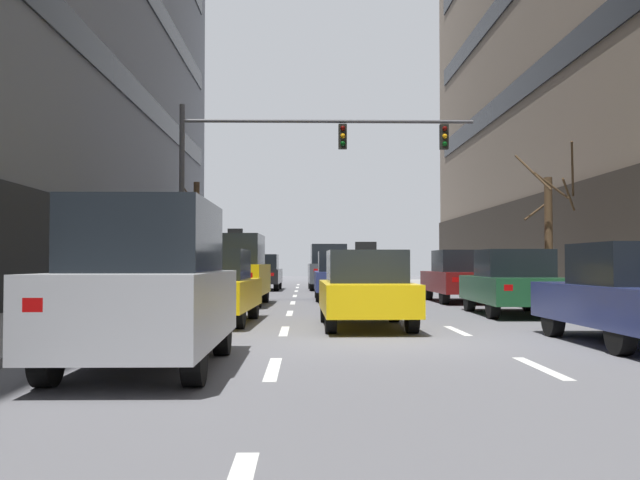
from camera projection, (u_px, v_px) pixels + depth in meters
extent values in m
plane|color=slate|center=(382.00, 342.00, 12.06)|extent=(120.00, 120.00, 0.00)
cube|color=silver|center=(273.00, 369.00, 9.03)|extent=(0.16, 2.00, 0.01)
cube|color=silver|center=(284.00, 331.00, 14.02)|extent=(0.16, 2.00, 0.01)
cube|color=silver|center=(290.00, 313.00, 19.02)|extent=(0.16, 2.00, 0.01)
cube|color=silver|center=(293.00, 303.00, 24.02)|extent=(0.16, 2.00, 0.01)
cube|color=silver|center=(295.00, 296.00, 29.01)|extent=(0.16, 2.00, 0.01)
cube|color=silver|center=(296.00, 291.00, 34.01)|extent=(0.16, 2.00, 0.01)
cube|color=silver|center=(297.00, 287.00, 39.01)|extent=(0.16, 2.00, 0.01)
cube|color=silver|center=(298.00, 285.00, 44.00)|extent=(0.16, 2.00, 0.01)
cube|color=silver|center=(541.00, 368.00, 9.10)|extent=(0.16, 2.00, 0.01)
cube|color=silver|center=(457.00, 331.00, 14.09)|extent=(0.16, 2.00, 0.01)
cube|color=silver|center=(417.00, 313.00, 19.09)|extent=(0.16, 2.00, 0.01)
cube|color=silver|center=(394.00, 303.00, 24.09)|extent=(0.16, 2.00, 0.01)
cube|color=silver|center=(379.00, 296.00, 29.08)|extent=(0.16, 2.00, 0.01)
cube|color=silver|center=(368.00, 291.00, 34.08)|extent=(0.16, 2.00, 0.01)
cube|color=silver|center=(360.00, 287.00, 39.08)|extent=(0.16, 2.00, 0.01)
cube|color=silver|center=(353.00, 285.00, 44.07)|extent=(0.16, 2.00, 0.01)
cylinder|color=black|center=(246.00, 282.00, 36.76)|extent=(0.24, 0.70, 0.69)
cylinder|color=black|center=(279.00, 282.00, 36.77)|extent=(0.24, 0.70, 0.69)
cylinder|color=black|center=(240.00, 284.00, 33.93)|extent=(0.24, 0.70, 0.69)
cylinder|color=black|center=(276.00, 284.00, 33.94)|extent=(0.24, 0.70, 0.69)
cube|color=black|center=(261.00, 276.00, 35.36)|extent=(1.99, 4.64, 0.67)
cube|color=black|center=(260.00, 262.00, 35.17)|extent=(1.71, 2.02, 0.71)
cube|color=white|center=(251.00, 273.00, 37.63)|extent=(0.21, 0.09, 0.15)
cube|color=red|center=(242.00, 274.00, 33.09)|extent=(0.21, 0.09, 0.15)
cube|color=white|center=(277.00, 273.00, 37.64)|extent=(0.21, 0.09, 0.15)
cube|color=red|center=(272.00, 274.00, 33.10)|extent=(0.21, 0.09, 0.15)
cylinder|color=black|center=(318.00, 289.00, 27.35)|extent=(0.23, 0.69, 0.69)
cylinder|color=black|center=(362.00, 289.00, 27.38)|extent=(0.23, 0.69, 0.69)
cylinder|color=black|center=(319.00, 292.00, 24.53)|extent=(0.23, 0.69, 0.69)
cylinder|color=black|center=(369.00, 292.00, 24.56)|extent=(0.23, 0.69, 0.69)
cube|color=navy|center=(342.00, 281.00, 25.97)|extent=(1.94, 4.61, 0.67)
cube|color=black|center=(342.00, 261.00, 25.78)|extent=(1.68, 1.99, 0.71)
cube|color=white|center=(322.00, 276.00, 28.22)|extent=(0.21, 0.08, 0.15)
cube|color=red|center=(325.00, 279.00, 23.70)|extent=(0.21, 0.08, 0.15)
cube|color=white|center=(356.00, 276.00, 28.24)|extent=(0.21, 0.08, 0.15)
cube|color=red|center=(366.00, 279.00, 23.72)|extent=(0.21, 0.08, 0.15)
cylinder|color=black|center=(311.00, 282.00, 37.10)|extent=(0.24, 0.69, 0.69)
cylinder|color=black|center=(343.00, 282.00, 37.15)|extent=(0.24, 0.69, 0.69)
cylinder|color=black|center=(312.00, 284.00, 34.28)|extent=(0.24, 0.69, 0.69)
cylinder|color=black|center=(347.00, 284.00, 34.33)|extent=(0.24, 0.69, 0.69)
cube|color=#474C51|center=(328.00, 273.00, 35.73)|extent=(1.99, 4.63, 0.94)
cube|color=black|center=(328.00, 254.00, 35.76)|extent=(1.71, 2.74, 0.94)
cube|color=white|center=(313.00, 269.00, 37.97)|extent=(0.21, 0.09, 0.15)
cube|color=red|center=(316.00, 270.00, 33.45)|extent=(0.21, 0.09, 0.15)
cube|color=white|center=(339.00, 269.00, 38.02)|extent=(0.21, 0.09, 0.15)
cube|color=red|center=(345.00, 270.00, 33.50)|extent=(0.21, 0.09, 0.15)
cylinder|color=black|center=(215.00, 292.00, 24.17)|extent=(0.25, 0.69, 0.68)
cylinder|color=black|center=(265.00, 292.00, 24.16)|extent=(0.25, 0.69, 0.68)
cylinder|color=black|center=(201.00, 296.00, 21.37)|extent=(0.25, 0.69, 0.68)
cylinder|color=black|center=(257.00, 296.00, 21.36)|extent=(0.25, 0.69, 0.68)
cube|color=yellow|center=(235.00, 279.00, 22.78)|extent=(2.02, 4.61, 0.93)
cube|color=black|center=(235.00, 249.00, 22.81)|extent=(1.73, 2.74, 0.93)
cube|color=white|center=(224.00, 273.00, 25.03)|extent=(0.21, 0.09, 0.15)
cube|color=red|center=(202.00, 275.00, 20.55)|extent=(0.21, 0.09, 0.15)
cube|color=white|center=(262.00, 273.00, 25.02)|extent=(0.21, 0.09, 0.15)
cube|color=red|center=(249.00, 275.00, 20.54)|extent=(0.21, 0.09, 0.15)
cube|color=black|center=(235.00, 232.00, 22.83)|extent=(0.46, 0.22, 0.19)
cylinder|color=black|center=(112.00, 333.00, 10.35)|extent=(0.22, 0.65, 0.65)
cylinder|color=black|center=(222.00, 332.00, 10.39)|extent=(0.22, 0.65, 0.65)
cylinder|color=black|center=(46.00, 357.00, 7.71)|extent=(0.22, 0.65, 0.65)
cylinder|color=black|center=(194.00, 356.00, 7.75)|extent=(0.22, 0.65, 0.65)
cube|color=#B7BABF|center=(148.00, 307.00, 9.06)|extent=(1.81, 4.31, 0.88)
cube|color=black|center=(148.00, 237.00, 9.09)|extent=(1.57, 2.55, 0.88)
cube|color=white|center=(136.00, 289.00, 11.17)|extent=(0.20, 0.08, 0.14)
cube|color=red|center=(34.00, 305.00, 6.94)|extent=(0.20, 0.08, 0.14)
cube|color=white|center=(218.00, 289.00, 11.19)|extent=(0.20, 0.08, 0.14)
cube|color=red|center=(166.00, 305.00, 6.97)|extent=(0.20, 0.08, 0.14)
cylinder|color=black|center=(325.00, 308.00, 16.14)|extent=(0.22, 0.63, 0.63)
cylinder|color=black|center=(394.00, 308.00, 16.19)|extent=(0.22, 0.63, 0.63)
cylinder|color=black|center=(331.00, 317.00, 13.57)|extent=(0.22, 0.63, 0.63)
cylinder|color=black|center=(412.00, 316.00, 13.62)|extent=(0.22, 0.63, 0.63)
cube|color=yellow|center=(365.00, 297.00, 14.89)|extent=(1.80, 4.21, 0.61)
cube|color=black|center=(366.00, 266.00, 14.72)|extent=(1.54, 1.83, 0.65)
cube|color=white|center=(331.00, 288.00, 16.93)|extent=(0.19, 0.08, 0.13)
cube|color=red|center=(341.00, 296.00, 12.82)|extent=(0.19, 0.08, 0.13)
cube|color=white|center=(383.00, 288.00, 16.97)|extent=(0.19, 0.08, 0.13)
cube|color=red|center=(410.00, 296.00, 12.86)|extent=(0.19, 0.08, 0.13)
cube|color=black|center=(366.00, 246.00, 14.73)|extent=(0.42, 0.19, 0.17)
cylinder|color=black|center=(188.00, 305.00, 17.22)|extent=(0.24, 0.65, 0.65)
cylinder|color=black|center=(253.00, 305.00, 17.19)|extent=(0.24, 0.65, 0.65)
cylinder|color=black|center=(161.00, 313.00, 14.58)|extent=(0.24, 0.65, 0.65)
cylinder|color=black|center=(239.00, 313.00, 14.55)|extent=(0.24, 0.65, 0.65)
cube|color=yellow|center=(211.00, 294.00, 15.90)|extent=(1.96, 4.37, 0.63)
cube|color=black|center=(210.00, 265.00, 15.72)|extent=(1.64, 1.92, 0.67)
cube|color=white|center=(200.00, 286.00, 18.02)|extent=(0.20, 0.09, 0.14)
cube|color=red|center=(160.00, 293.00, 13.80)|extent=(0.20, 0.09, 0.14)
cube|color=white|center=(251.00, 286.00, 18.00)|extent=(0.20, 0.09, 0.14)
cube|color=red|center=(226.00, 293.00, 13.78)|extent=(0.20, 0.09, 0.14)
cube|color=black|center=(210.00, 245.00, 15.74)|extent=(0.44, 0.21, 0.18)
cylinder|color=black|center=(553.00, 318.00, 13.01)|extent=(0.23, 0.66, 0.66)
cylinder|color=black|center=(640.00, 318.00, 13.07)|extent=(0.23, 0.66, 0.66)
cylinder|color=black|center=(620.00, 333.00, 10.33)|extent=(0.23, 0.66, 0.66)
cube|color=navy|center=(631.00, 305.00, 11.71)|extent=(1.90, 4.40, 0.64)
cube|color=black|center=(636.00, 264.00, 11.53)|extent=(1.62, 1.91, 0.68)
cube|color=white|center=(546.00, 292.00, 13.83)|extent=(0.20, 0.08, 0.14)
cube|color=white|center=(612.00, 292.00, 13.88)|extent=(0.20, 0.08, 0.14)
cylinder|color=black|center=(469.00, 299.00, 19.81)|extent=(0.24, 0.67, 0.66)
cylinder|color=black|center=(528.00, 299.00, 19.80)|extent=(0.24, 0.67, 0.66)
cylinder|color=black|center=(493.00, 305.00, 17.10)|extent=(0.24, 0.67, 0.66)
cylinder|color=black|center=(561.00, 305.00, 17.09)|extent=(0.24, 0.67, 0.66)
cube|color=#1E512D|center=(512.00, 289.00, 18.46)|extent=(1.95, 4.46, 0.64)
cube|color=black|center=(514.00, 263.00, 18.28)|extent=(1.65, 1.94, 0.68)
cube|color=white|center=(469.00, 282.00, 20.63)|extent=(0.20, 0.09, 0.14)
cube|color=red|center=(508.00, 288.00, 16.30)|extent=(0.20, 0.09, 0.14)
cube|color=white|center=(515.00, 282.00, 20.63)|extent=(0.20, 0.09, 0.14)
cube|color=red|center=(566.00, 288.00, 16.30)|extent=(0.20, 0.09, 0.14)
cylinder|color=black|center=(428.00, 290.00, 25.89)|extent=(0.24, 0.70, 0.70)
cylinder|color=black|center=(475.00, 290.00, 25.94)|extent=(0.24, 0.70, 0.70)
cylinder|color=black|center=(444.00, 294.00, 23.04)|extent=(0.24, 0.70, 0.70)
cylinder|color=black|center=(497.00, 293.00, 23.09)|extent=(0.24, 0.70, 0.70)
cube|color=maroon|center=(461.00, 282.00, 24.50)|extent=(1.99, 4.67, 0.68)
cube|color=black|center=(462.00, 261.00, 24.31)|extent=(1.71, 2.03, 0.72)
cube|color=white|center=(428.00, 277.00, 26.77)|extent=(0.21, 0.09, 0.15)
cube|color=red|center=(455.00, 280.00, 22.20)|extent=(0.21, 0.09, 0.15)
cube|color=white|center=(465.00, 277.00, 26.81)|extent=(0.21, 0.09, 0.15)
cube|color=red|center=(499.00, 280.00, 22.24)|extent=(0.21, 0.09, 0.15)
cylinder|color=#4C4C51|center=(182.00, 201.00, 24.46)|extent=(0.18, 0.18, 6.54)
cylinder|color=#4C4C51|center=(328.00, 121.00, 24.65)|extent=(9.87, 0.12, 0.12)
cube|color=black|center=(343.00, 137.00, 24.64)|extent=(0.28, 0.24, 0.84)
sphere|color=#4B0704|center=(343.00, 128.00, 24.51)|extent=(0.17, 0.17, 0.17)
sphere|color=orange|center=(343.00, 136.00, 24.50)|extent=(0.17, 0.17, 0.17)
sphere|color=#073E10|center=(343.00, 144.00, 24.49)|extent=(0.17, 0.17, 0.17)
cube|color=black|center=(444.00, 137.00, 24.71)|extent=(0.28, 0.24, 0.84)
sphere|color=#4B0704|center=(445.00, 129.00, 24.58)|extent=(0.17, 0.17, 0.17)
sphere|color=orange|center=(445.00, 136.00, 24.57)|extent=(0.17, 0.17, 0.17)
sphere|color=#073E10|center=(445.00, 144.00, 24.56)|extent=(0.17, 0.17, 0.17)
cylinder|color=#4C3823|center=(196.00, 235.00, 34.39)|extent=(0.29, 0.29, 5.02)
cylinder|color=#42301E|center=(204.00, 209.00, 33.98)|extent=(0.99, 0.93, 0.83)
cylinder|color=#42301E|center=(196.00, 205.00, 33.77)|extent=(1.37, 0.19, 0.89)
cylinder|color=#42301E|center=(190.00, 196.00, 34.05)|extent=(0.86, 0.62, 1.08)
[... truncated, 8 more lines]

